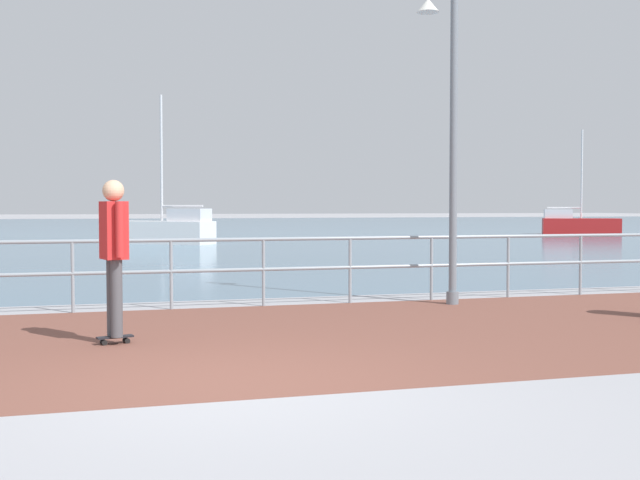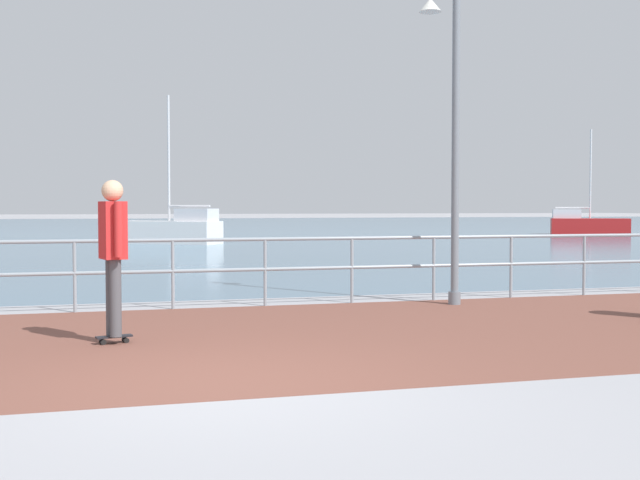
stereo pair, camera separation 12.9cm
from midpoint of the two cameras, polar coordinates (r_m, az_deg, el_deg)
ground at (r=46.75m, az=-14.08°, el=0.48°), size 220.00×220.00×0.00m
brick_paving at (r=9.28m, az=-8.49°, el=-7.11°), size 28.00×5.79×0.01m
harbor_water at (r=57.01m, az=-14.32°, el=0.82°), size 180.00×88.00×0.00m
waterfront_railing at (r=12.05m, az=-10.18°, el=-1.43°), size 25.25×0.06×1.06m
lamppost at (r=12.78m, az=9.42°, el=9.26°), size 0.50×0.77×5.54m
skateboarder at (r=9.14m, az=-14.18°, el=-0.34°), size 0.41×0.56×1.83m
sailboat_blue at (r=33.12m, az=-10.38°, el=0.74°), size 4.22×3.70×6.06m
sailboat_white at (r=45.74m, az=18.62°, el=1.07°), size 4.17×3.03×5.70m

